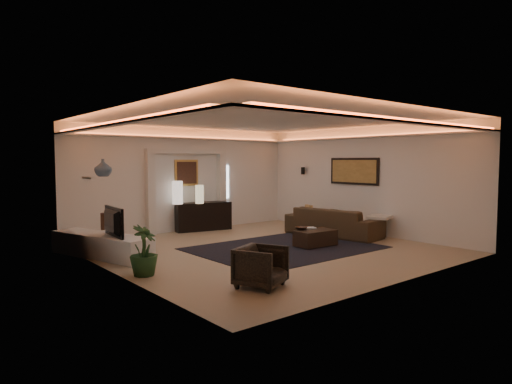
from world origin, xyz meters
TOP-DOWN VIEW (x-y plane):
  - floor at (0.00, 0.00)m, footprint 7.00×7.00m
  - ceiling at (0.00, 0.00)m, footprint 7.00×7.00m
  - wall_back at (0.00, 3.50)m, footprint 7.00×0.00m
  - wall_front at (0.00, -3.50)m, footprint 7.00×0.00m
  - wall_left at (-3.50, 0.00)m, footprint 0.00×7.00m
  - wall_right at (3.50, 0.00)m, footprint 0.00×7.00m
  - cove_soffit at (0.00, 0.00)m, footprint 7.00×7.00m
  - daylight_slit at (1.35, 3.48)m, footprint 0.25×0.03m
  - area_rug at (0.40, -0.20)m, footprint 4.00×3.00m
  - pilaster_left at (-1.15, 3.40)m, footprint 0.22×0.20m
  - pilaster_right at (1.15, 3.40)m, footprint 0.22×0.20m
  - alcove_header at (0.00, 3.40)m, footprint 2.52×0.20m
  - painting_frame at (0.00, 3.47)m, footprint 0.74×0.04m
  - painting_canvas at (0.00, 3.44)m, footprint 0.62×0.02m
  - art_panel_frame at (3.47, 0.30)m, footprint 0.04×1.64m
  - art_panel_gold at (3.44, 0.30)m, footprint 0.02×1.50m
  - wall_sconce at (3.38, 2.20)m, footprint 0.12×0.12m
  - wall_niche at (-3.44, 1.40)m, footprint 0.10×0.55m
  - console at (0.39, 3.25)m, footprint 1.67×0.81m
  - lamp_left at (-0.42, 3.25)m, footprint 0.30×0.30m
  - lamp_right at (0.13, 3.00)m, footprint 0.24×0.24m
  - media_ledge at (-3.15, 1.61)m, footprint 1.36×2.64m
  - tv at (-3.15, 1.16)m, footprint 1.05×0.21m
  - figurine at (-2.88, 2.16)m, footprint 0.16×0.16m
  - ginger_jar at (-3.15, 1.40)m, footprint 0.40×0.40m
  - plant at (-3.15, -0.43)m, footprint 0.69×0.69m
  - sofa at (2.55, 0.23)m, footprint 2.65×1.37m
  - throw_blanket at (3.15, -0.78)m, footprint 0.76×0.69m
  - throw_pillow at (2.73, 1.31)m, footprint 0.25×0.37m
  - coffee_table at (1.08, -0.50)m, footprint 0.98×0.58m
  - bowl at (0.87, -0.24)m, footprint 0.37×0.37m
  - magazine at (1.17, -0.24)m, footprint 0.30×0.26m
  - armchair at (-2.03, -2.26)m, footprint 0.92×0.93m

SIDE VIEW (x-z plane):
  - floor at x=0.00m, z-range 0.00..0.00m
  - area_rug at x=0.40m, z-range 0.00..0.01m
  - coffee_table at x=1.08m, z-range 0.03..0.38m
  - media_ledge at x=-3.15m, z-range -0.02..0.47m
  - armchair at x=-2.03m, z-range 0.00..0.65m
  - sofa at x=2.55m, z-range 0.00..0.74m
  - console at x=0.39m, z-range 0.00..0.80m
  - magazine at x=1.17m, z-range 0.41..0.44m
  - plant at x=-3.15m, z-range 0.00..0.87m
  - bowl at x=0.87m, z-range 0.41..0.48m
  - throw_blanket at x=3.15m, z-range 0.52..0.58m
  - throw_pillow at x=2.73m, z-range 0.37..0.73m
  - figurine at x=-2.88m, z-range 0.45..0.83m
  - tv at x=-3.15m, z-range 0.45..1.05m
  - lamp_left at x=-0.42m, z-range 0.77..1.41m
  - lamp_right at x=0.13m, z-range 0.83..1.35m
  - pilaster_left at x=-1.15m, z-range 0.00..2.20m
  - pilaster_right at x=1.15m, z-range 0.00..2.20m
  - daylight_slit at x=1.35m, z-range 0.85..1.85m
  - wall_back at x=0.00m, z-range -2.05..4.95m
  - wall_front at x=0.00m, z-range -2.05..4.95m
  - wall_left at x=-3.50m, z-range -2.05..4.95m
  - wall_right at x=3.50m, z-range -2.05..4.95m
  - painting_frame at x=0.00m, z-range 1.28..2.02m
  - painting_canvas at x=0.00m, z-range 1.34..1.96m
  - wall_niche at x=-3.44m, z-range 1.63..1.67m
  - wall_sconce at x=3.38m, z-range 1.57..1.79m
  - art_panel_gold at x=3.44m, z-range 1.39..2.01m
  - art_panel_frame at x=3.47m, z-range 1.33..2.07m
  - ginger_jar at x=-3.15m, z-range 1.67..2.03m
  - alcove_header at x=0.00m, z-range 2.19..2.31m
  - cove_soffit at x=0.00m, z-range 2.60..2.64m
  - ceiling at x=0.00m, z-range 2.90..2.90m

